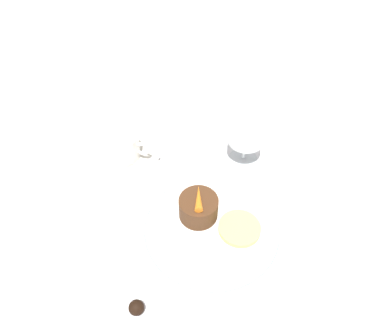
% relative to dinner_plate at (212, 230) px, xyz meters
% --- Properties ---
extents(ground_plane, '(3.00, 3.00, 0.00)m').
position_rel_dinner_plate_xyz_m(ground_plane, '(-0.03, 0.02, -0.01)').
color(ground_plane, white).
extents(dinner_plate, '(0.27, 0.27, 0.01)m').
position_rel_dinner_plate_xyz_m(dinner_plate, '(0.00, 0.00, 0.00)').
color(dinner_plate, white).
rests_on(dinner_plate, ground_plane).
extents(saucer, '(0.16, 0.16, 0.01)m').
position_rel_dinner_plate_xyz_m(saucer, '(-0.23, 0.14, -0.00)').
color(saucer, white).
rests_on(saucer, ground_plane).
extents(coffee_cup, '(0.11, 0.08, 0.06)m').
position_rel_dinner_plate_xyz_m(coffee_cup, '(-0.23, 0.14, 0.03)').
color(coffee_cup, white).
rests_on(coffee_cup, saucer).
extents(spoon, '(0.08, 0.08, 0.00)m').
position_rel_dinner_plate_xyz_m(spoon, '(-0.18, 0.13, 0.00)').
color(spoon, silver).
rests_on(spoon, saucer).
extents(wine_glass, '(0.08, 0.08, 0.12)m').
position_rel_dinner_plate_xyz_m(wine_glass, '(0.03, 0.21, 0.07)').
color(wine_glass, silver).
rests_on(wine_glass, ground_plane).
extents(fork, '(0.03, 0.17, 0.01)m').
position_rel_dinner_plate_xyz_m(fork, '(0.20, 0.04, -0.01)').
color(fork, silver).
rests_on(fork, ground_plane).
extents(dessert_cake, '(0.07, 0.07, 0.05)m').
position_rel_dinner_plate_xyz_m(dessert_cake, '(-0.03, 0.03, 0.03)').
color(dessert_cake, '#4C2D19').
rests_on(dessert_cake, dinner_plate).
extents(carrot_garnish, '(0.03, 0.06, 0.02)m').
position_rel_dinner_plate_xyz_m(carrot_garnish, '(-0.03, 0.03, 0.06)').
color(carrot_garnish, orange).
rests_on(carrot_garnish, dessert_cake).
extents(pineapple_slice, '(0.08, 0.08, 0.01)m').
position_rel_dinner_plate_xyz_m(pineapple_slice, '(0.05, 0.01, 0.01)').
color(pineapple_slice, '#EFE075').
rests_on(pineapple_slice, dinner_plate).
extents(chocolate_truffle, '(0.03, 0.03, 0.03)m').
position_rel_dinner_plate_xyz_m(chocolate_truffle, '(-0.08, -0.18, 0.00)').
color(chocolate_truffle, black).
rests_on(chocolate_truffle, ground_plane).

